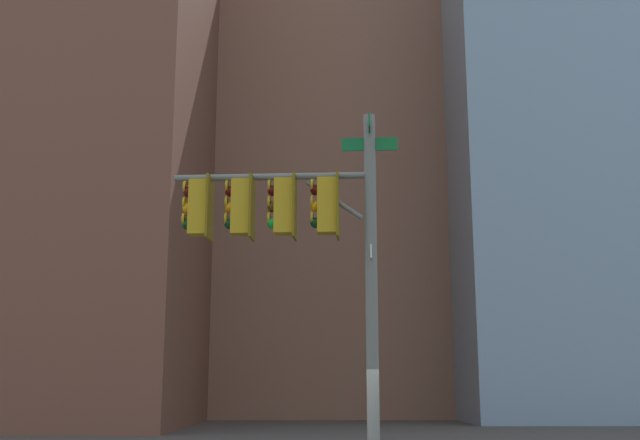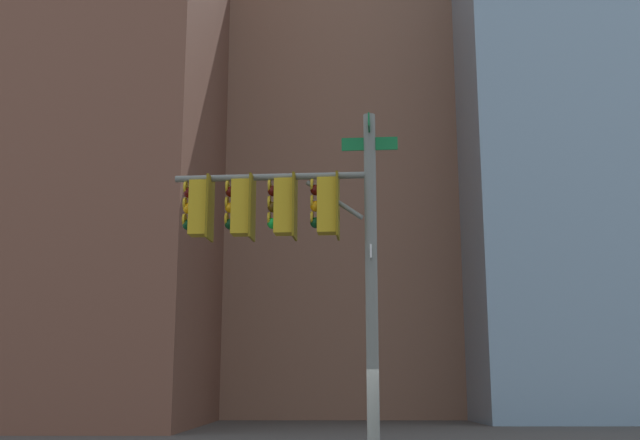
{
  "view_description": "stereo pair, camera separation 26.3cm",
  "coord_description": "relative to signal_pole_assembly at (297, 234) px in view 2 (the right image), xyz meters",
  "views": [
    {
      "loc": [
        0.73,
        13.19,
        2.22
      ],
      "look_at": [
        0.55,
        -0.33,
        5.11
      ],
      "focal_mm": 43.63,
      "sensor_mm": 36.0,
      "label": 1
    },
    {
      "loc": [
        0.47,
        13.19,
        2.22
      ],
      "look_at": [
        0.55,
        -0.33,
        5.11
      ],
      "focal_mm": 43.63,
      "sensor_mm": 36.0,
      "label": 2
    }
  ],
  "objects": [
    {
      "name": "building_brick_nearside",
      "position": [
        15.9,
        -32.81,
        14.81
      ],
      "size": [
        18.69,
        19.48,
        39.34
      ],
      "primitive_type": "cube",
      "color": "brown",
      "rests_on": "ground_plane"
    },
    {
      "name": "building_brick_midblock",
      "position": [
        -0.37,
        -47.12,
        10.82
      ],
      "size": [
        22.33,
        15.1,
        31.37
      ],
      "primitive_type": "cube",
      "color": "#845B47",
      "rests_on": "ground_plane"
    },
    {
      "name": "signal_pole_assembly",
      "position": [
        0.0,
        0.0,
        0.0
      ],
      "size": [
        4.05,
        1.02,
        7.06
      ],
      "rotation": [
        0.0,
        0.0,
        6.21
      ],
      "color": "slate",
      "rests_on": "ground_plane"
    }
  ]
}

